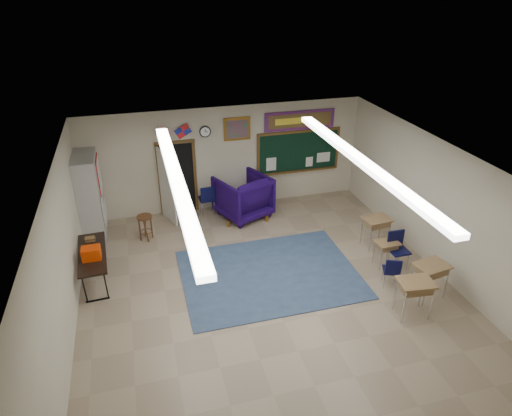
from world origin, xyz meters
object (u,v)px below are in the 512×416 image
object	(u,v)px
wingback_armchair	(243,196)
wooden_stool	(146,227)
student_desk_front_left	(386,252)
student_desk_front_right	(376,231)
folding_table	(94,265)

from	to	relation	value
wingback_armchair	wooden_stool	bearing A→B (deg)	-10.55
student_desk_front_left	student_desk_front_right	bearing A→B (deg)	75.24
wooden_stool	folding_table	bearing A→B (deg)	-128.59
folding_table	wooden_stool	xyz separation A→B (m)	(1.21, 1.52, -0.04)
folding_table	wooden_stool	world-z (taller)	folding_table
wingback_armchair	student_desk_front_left	distance (m)	4.25
student_desk_front_right	folding_table	world-z (taller)	folding_table
wingback_armchair	folding_table	bearing A→B (deg)	5.26
student_desk_front_right	wooden_stool	bearing A→B (deg)	156.25
student_desk_front_right	student_desk_front_left	bearing A→B (deg)	-107.25
folding_table	student_desk_front_right	bearing A→B (deg)	-6.05
student_desk_front_left	folding_table	size ratio (longest dim) A/B	0.36
wingback_armchair	wooden_stool	xyz separation A→B (m)	(-2.76, -0.60, -0.25)
wingback_armchair	student_desk_front_right	size ratio (longest dim) A/B	1.68
wingback_armchair	student_desk_front_right	distance (m)	3.76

